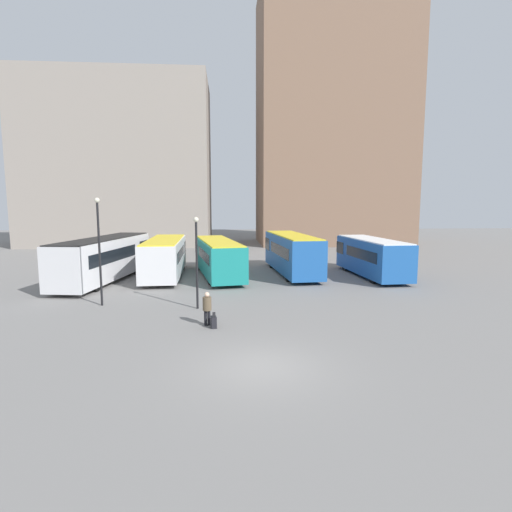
{
  "coord_description": "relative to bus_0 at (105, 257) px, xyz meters",
  "views": [
    {
      "loc": [
        -1.15,
        -13.17,
        5.55
      ],
      "look_at": [
        0.77,
        13.19,
        2.19
      ],
      "focal_mm": 28.0,
      "sensor_mm": 36.0,
      "label": 1
    }
  ],
  "objects": [
    {
      "name": "building_block_right",
      "position": [
        24.36,
        28.96,
        16.16
      ],
      "size": [
        21.12,
        13.64,
        35.79
      ],
      "color": "#7F604C",
      "rests_on": "ground_plane"
    },
    {
      "name": "lamp_post_1",
      "position": [
        2.02,
        -7.65,
        1.75
      ],
      "size": [
        0.28,
        0.28,
        5.97
      ],
      "color": "black",
      "rests_on": "ground_plane"
    },
    {
      "name": "bus_4",
      "position": [
        20.36,
        0.43,
        -0.14
      ],
      "size": [
        3.09,
        9.4,
        2.95
      ],
      "rotation": [
        0.0,
        0.0,
        1.63
      ],
      "color": "#1E56A3",
      "rests_on": "ground_plane"
    },
    {
      "name": "building_block_left",
      "position": [
        -5.93,
        28.96,
        9.7
      ],
      "size": [
        24.95,
        12.97,
        22.87
      ],
      "color": "gray",
      "rests_on": "ground_plane"
    },
    {
      "name": "bus_3",
      "position": [
        14.28,
        2.09,
        -0.0
      ],
      "size": [
        3.33,
        10.77,
        3.2
      ],
      "rotation": [
        0.0,
        0.0,
        1.65
      ],
      "color": "#1E56A3",
      "rests_on": "ground_plane"
    },
    {
      "name": "bus_2",
      "position": [
        8.29,
        1.35,
        -0.19
      ],
      "size": [
        4.32,
        10.95,
        2.84
      ],
      "rotation": [
        0.0,
        0.0,
        1.74
      ],
      "color": "#19847F",
      "rests_on": "ground_plane"
    },
    {
      "name": "ground_plane",
      "position": [
        10.17,
        -16.82,
        -1.74
      ],
      "size": [
        160.0,
        160.0,
        0.0
      ],
      "primitive_type": "plane",
      "color": "slate"
    },
    {
      "name": "bus_0",
      "position": [
        0.0,
        0.0,
        0.0
      ],
      "size": [
        4.32,
        12.11,
        3.19
      ],
      "rotation": [
        0.0,
        0.0,
        1.42
      ],
      "color": "silver",
      "rests_on": "ground_plane"
    },
    {
      "name": "lamp_post_0",
      "position": [
        7.4,
        -8.74,
        1.22
      ],
      "size": [
        0.28,
        0.28,
        4.95
      ],
      "color": "black",
      "rests_on": "ground_plane"
    },
    {
      "name": "traveler",
      "position": [
        8.07,
        -11.83,
        -0.8
      ],
      "size": [
        0.46,
        0.46,
        1.58
      ],
      "rotation": [
        0.0,
        0.0,
        1.71
      ],
      "color": "black",
      "rests_on": "ground_plane"
    },
    {
      "name": "bus_1",
      "position": [
        4.15,
        1.54,
        -0.13
      ],
      "size": [
        3.03,
        10.45,
        2.95
      ],
      "rotation": [
        0.0,
        0.0,
        1.61
      ],
      "color": "silver",
      "rests_on": "ground_plane"
    },
    {
      "name": "suitcase",
      "position": [
        8.38,
        -12.25,
        -1.47
      ],
      "size": [
        0.3,
        0.43,
        0.77
      ],
      "rotation": [
        0.0,
        0.0,
        1.71
      ],
      "color": "black",
      "rests_on": "ground_plane"
    }
  ]
}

